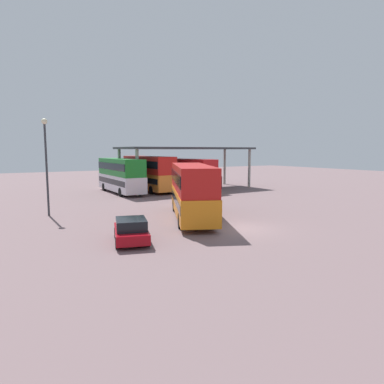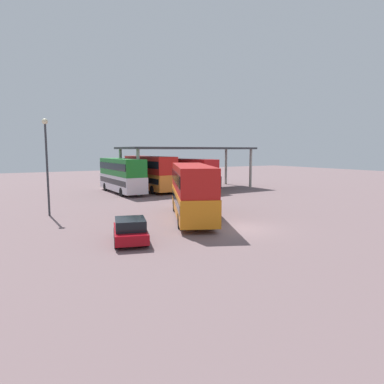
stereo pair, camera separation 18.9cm
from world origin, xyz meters
TOP-DOWN VIEW (x-y plane):
  - ground_plane at (0.00, 0.00)m, footprint 140.00×140.00m
  - double_decker_main at (-1.02, 4.60)m, footprint 6.66×10.62m
  - parked_hatchback at (-7.41, 0.50)m, footprint 2.75×4.05m
  - double_decker_near_canopy at (-0.37, 22.28)m, footprint 2.62×10.47m
  - double_decker_mid_row at (3.37, 22.65)m, footprint 2.89×10.57m
  - double_decker_far_right at (7.84, 21.25)m, footprint 3.98×10.47m
  - depot_canopy at (8.63, 21.88)m, footprint 17.99×7.21m
  - lamppost_tall at (-10.10, 11.26)m, footprint 0.44×0.44m

SIDE VIEW (x-z plane):
  - ground_plane at x=0.00m, z-range 0.00..0.00m
  - parked_hatchback at x=-7.41m, z-range 0.00..1.35m
  - double_decker_far_right at x=7.84m, z-range 0.20..4.20m
  - double_decker_main at x=-1.02m, z-range 0.20..4.21m
  - double_decker_near_canopy at x=-0.37m, z-range 0.20..4.31m
  - double_decker_mid_row at x=3.37m, z-range 0.21..4.56m
  - lamppost_tall at x=-10.10m, z-range 1.00..8.49m
  - depot_canopy at x=8.63m, z-range 2.39..7.89m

